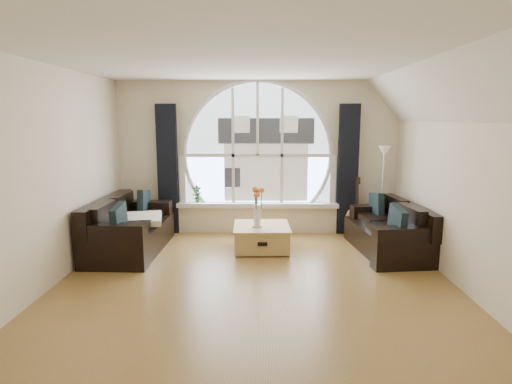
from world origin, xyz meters
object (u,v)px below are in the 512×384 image
Objects in this scene: sofa_left at (130,226)px; floor_lamp at (382,194)px; coffee_chest at (262,236)px; guitar at (356,206)px; sofa_right at (389,227)px; potted_plant at (197,194)px; vase_flowers at (257,202)px.

floor_lamp is (4.06, 0.67, 0.40)m from sofa_left.
sofa_left is 2.14× the size of coffee_chest.
coffee_chest is at bearing -148.23° from guitar.
coffee_chest is (-1.96, 0.12, -0.19)m from sofa_right.
potted_plant is at bearing 171.52° from floor_lamp.
floor_lamp reaches higher than sofa_right.
sofa_right is 1.07× the size of floor_lamp.
potted_plant reaches higher than sofa_right.
sofa_right is 1.97m from coffee_chest.
floor_lamp is 0.53m from guitar.
guitar is at bearing 143.10° from floor_lamp.
coffee_chest is 0.57m from vase_flowers.
sofa_right is 0.77m from floor_lamp.
vase_flowers is 2.20× the size of potted_plant.
floor_lamp is at bearing -8.48° from potted_plant.
guitar is (-0.37, 0.27, -0.27)m from floor_lamp.
coffee_chest is at bearing -40.95° from potted_plant.
potted_plant reaches higher than sofa_left.
sofa_left is 4.13m from floor_lamp.
vase_flowers is at bearing -163.54° from floor_lamp.
coffee_chest is 1.63m from potted_plant.
sofa_right is 5.38× the size of potted_plant.
floor_lamp is 3.22m from potted_plant.
guitar reaches higher than sofa_right.
guitar is 2.83m from potted_plant.
sofa_left is at bearing -178.17° from coffee_chest.
guitar is at bearing 15.60° from sofa_left.
sofa_left is 1.09× the size of sofa_right.
coffee_chest is 1.87m from guitar.
sofa_right is at bearing 1.43° from sofa_left.
sofa_left is 1.76× the size of guitar.
guitar is (3.69, 0.95, 0.13)m from sofa_left.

